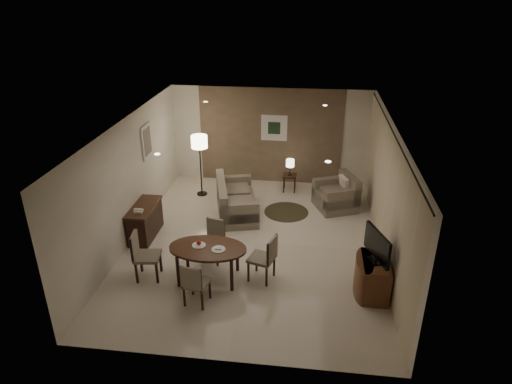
# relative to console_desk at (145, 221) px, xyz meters

# --- Properties ---
(room_shell) EXTENTS (5.50, 7.00, 2.70)m
(room_shell) POSITION_rel_console_desk_xyz_m (2.49, 0.40, 0.98)
(room_shell) COLOR beige
(room_shell) RESTS_ON ground
(taupe_accent) EXTENTS (3.96, 0.03, 2.70)m
(taupe_accent) POSITION_rel_console_desk_xyz_m (2.49, 3.48, 0.98)
(taupe_accent) COLOR brown
(taupe_accent) RESTS_ON wall_back
(curtain_wall) EXTENTS (0.08, 6.70, 2.58)m
(curtain_wall) POSITION_rel_console_desk_xyz_m (5.17, 0.00, 0.95)
(curtain_wall) COLOR beige
(curtain_wall) RESTS_ON wall_right
(curtain_rod) EXTENTS (0.03, 6.80, 0.03)m
(curtain_rod) POSITION_rel_console_desk_xyz_m (5.17, 0.00, 2.27)
(curtain_rod) COLOR black
(curtain_rod) RESTS_ON wall_right
(art_back_frame) EXTENTS (0.72, 0.03, 0.72)m
(art_back_frame) POSITION_rel_console_desk_xyz_m (2.59, 3.46, 1.23)
(art_back_frame) COLOR silver
(art_back_frame) RESTS_ON wall_back
(art_back_canvas) EXTENTS (0.34, 0.01, 0.34)m
(art_back_canvas) POSITION_rel_console_desk_xyz_m (2.59, 3.44, 1.23)
(art_back_canvas) COLOR #1C331E
(art_back_canvas) RESTS_ON wall_back
(art_left_frame) EXTENTS (0.03, 0.60, 0.80)m
(art_left_frame) POSITION_rel_console_desk_xyz_m (-0.23, 1.20, 1.48)
(art_left_frame) COLOR silver
(art_left_frame) RESTS_ON wall_left
(art_left_canvas) EXTENTS (0.01, 0.46, 0.64)m
(art_left_canvas) POSITION_rel_console_desk_xyz_m (-0.21, 1.20, 1.48)
(art_left_canvas) COLOR gray
(art_left_canvas) RESTS_ON wall_left
(downlight_nl) EXTENTS (0.10, 0.10, 0.01)m
(downlight_nl) POSITION_rel_console_desk_xyz_m (1.09, -1.80, 2.31)
(downlight_nl) COLOR white
(downlight_nl) RESTS_ON ceiling
(downlight_nr) EXTENTS (0.10, 0.10, 0.01)m
(downlight_nr) POSITION_rel_console_desk_xyz_m (3.89, -1.80, 2.31)
(downlight_nr) COLOR white
(downlight_nr) RESTS_ON ceiling
(downlight_fl) EXTENTS (0.10, 0.10, 0.01)m
(downlight_fl) POSITION_rel_console_desk_xyz_m (1.09, 1.80, 2.31)
(downlight_fl) COLOR white
(downlight_fl) RESTS_ON ceiling
(downlight_fr) EXTENTS (0.10, 0.10, 0.01)m
(downlight_fr) POSITION_rel_console_desk_xyz_m (3.89, 1.80, 2.31)
(downlight_fr) COLOR white
(downlight_fr) RESTS_ON ceiling
(console_desk) EXTENTS (0.48, 1.20, 0.75)m
(console_desk) POSITION_rel_console_desk_xyz_m (0.00, 0.00, 0.00)
(console_desk) COLOR #3F2714
(console_desk) RESTS_ON floor
(telephone) EXTENTS (0.20, 0.14, 0.09)m
(telephone) POSITION_rel_console_desk_xyz_m (0.00, -0.30, 0.43)
(telephone) COLOR white
(telephone) RESTS_ON console_desk
(tv_cabinet) EXTENTS (0.48, 0.90, 0.70)m
(tv_cabinet) POSITION_rel_console_desk_xyz_m (4.89, -1.50, -0.03)
(tv_cabinet) COLOR brown
(tv_cabinet) RESTS_ON floor
(flat_tv) EXTENTS (0.36, 0.85, 0.60)m
(flat_tv) POSITION_rel_console_desk_xyz_m (4.87, -1.50, 0.65)
(flat_tv) COLOR black
(flat_tv) RESTS_ON tv_cabinet
(dining_table) EXTENTS (1.49, 0.93, 0.70)m
(dining_table) POSITION_rel_console_desk_xyz_m (1.77, -1.42, -0.03)
(dining_table) COLOR #3F2714
(dining_table) RESTS_ON floor
(chair_near) EXTENTS (0.49, 0.49, 0.86)m
(chair_near) POSITION_rel_console_desk_xyz_m (1.72, -2.17, 0.05)
(chair_near) COLOR #7A705E
(chair_near) RESTS_ON floor
(chair_far) EXTENTS (0.49, 0.49, 0.86)m
(chair_far) POSITION_rel_console_desk_xyz_m (1.71, -0.78, 0.06)
(chair_far) COLOR #7A705E
(chair_far) RESTS_ON floor
(chair_left) EXTENTS (0.53, 0.53, 0.97)m
(chair_left) POSITION_rel_console_desk_xyz_m (0.60, -1.53, 0.11)
(chair_left) COLOR #7A705E
(chair_left) RESTS_ON floor
(chair_right) EXTENTS (0.57, 0.57, 0.94)m
(chair_right) POSITION_rel_console_desk_xyz_m (2.78, -1.31, 0.10)
(chair_right) COLOR #7A705E
(chair_right) RESTS_ON floor
(plate_a) EXTENTS (0.26, 0.26, 0.02)m
(plate_a) POSITION_rel_console_desk_xyz_m (1.59, -1.37, 0.33)
(plate_a) COLOR white
(plate_a) RESTS_ON dining_table
(plate_b) EXTENTS (0.26, 0.26, 0.02)m
(plate_b) POSITION_rel_console_desk_xyz_m (1.99, -1.47, 0.33)
(plate_b) COLOR white
(plate_b) RESTS_ON dining_table
(fruit_apple) EXTENTS (0.09, 0.09, 0.09)m
(fruit_apple) POSITION_rel_console_desk_xyz_m (1.59, -1.37, 0.38)
(fruit_apple) COLOR maroon
(fruit_apple) RESTS_ON plate_a
(napkin) EXTENTS (0.12, 0.08, 0.03)m
(napkin) POSITION_rel_console_desk_xyz_m (1.99, -1.47, 0.35)
(napkin) COLOR white
(napkin) RESTS_ON plate_b
(round_rug) EXTENTS (1.11, 1.11, 0.01)m
(round_rug) POSITION_rel_console_desk_xyz_m (3.09, 1.56, -0.37)
(round_rug) COLOR #454126
(round_rug) RESTS_ON floor
(sofa) EXTENTS (1.98, 1.33, 0.85)m
(sofa) POSITION_rel_console_desk_xyz_m (1.86, 1.35, 0.05)
(sofa) COLOR #7A705E
(sofa) RESTS_ON floor
(armchair) EXTENTS (1.22, 1.25, 0.86)m
(armchair) POSITION_rel_console_desk_xyz_m (4.31, 1.95, 0.06)
(armchair) COLOR #7A705E
(armchair) RESTS_ON floor
(side_table) EXTENTS (0.37, 0.37, 0.47)m
(side_table) POSITION_rel_console_desk_xyz_m (3.09, 2.86, -0.14)
(side_table) COLOR black
(side_table) RESTS_ON floor
(table_lamp) EXTENTS (0.22, 0.22, 0.50)m
(table_lamp) POSITION_rel_console_desk_xyz_m (3.09, 2.86, 0.34)
(table_lamp) COLOR #FFEAC1
(table_lamp) RESTS_ON side_table
(floor_lamp) EXTENTS (0.42, 0.42, 1.66)m
(floor_lamp) POSITION_rel_console_desk_xyz_m (0.74, 2.34, 0.46)
(floor_lamp) COLOR #FFE5B7
(floor_lamp) RESTS_ON floor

